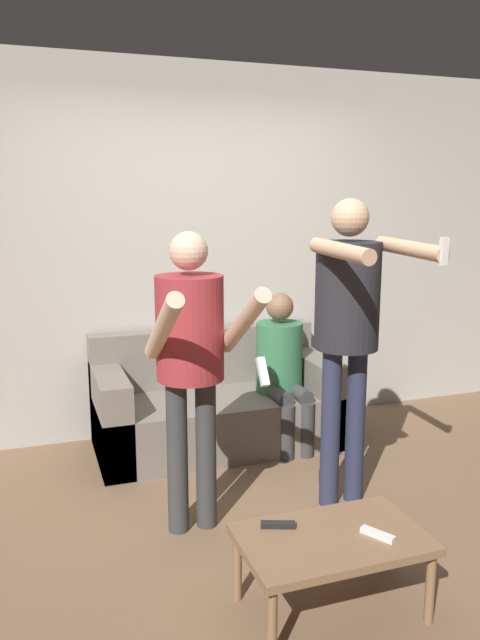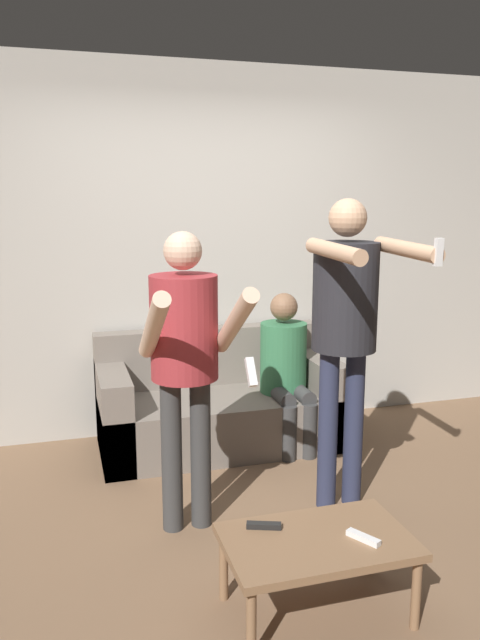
{
  "view_description": "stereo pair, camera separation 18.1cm",
  "coord_description": "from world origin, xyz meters",
  "px_view_note": "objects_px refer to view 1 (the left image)",
  "views": [
    {
      "loc": [
        -1.19,
        -2.84,
        1.76
      ],
      "look_at": [
        0.03,
        0.68,
        1.02
      ],
      "focal_mm": 35.0,
      "sensor_mm": 36.0,
      "label": 1
    },
    {
      "loc": [
        -1.02,
        -2.89,
        1.76
      ],
      "look_at": [
        0.03,
        0.68,
        1.02
      ],
      "focal_mm": 35.0,
      "sensor_mm": 36.0,
      "label": 2
    }
  ],
  "objects_px": {
    "person_standing_left": "(191,349)",
    "remote_far": "(278,525)",
    "coffee_table": "(332,544)",
    "remote_near": "(378,534)",
    "person_standing_right": "(348,314)",
    "couch": "(215,407)",
    "person_seated": "(282,364)"
  },
  "relations": [
    {
      "from": "person_standing_left",
      "to": "remote_far",
      "type": "relative_size",
      "value": 10.38
    },
    {
      "from": "coffee_table",
      "to": "remote_near",
      "type": "xyz_separation_m",
      "value": [
        0.17,
        -0.07,
        0.05
      ]
    },
    {
      "from": "coffee_table",
      "to": "person_standing_right",
      "type": "bearing_deg",
      "value": 58.79
    },
    {
      "from": "couch",
      "to": "person_standing_left",
      "type": "xyz_separation_m",
      "value": [
        -0.45,
        -1.09,
        0.72
      ]
    },
    {
      "from": "person_standing_right",
      "to": "remote_far",
      "type": "distance_m",
      "value": 1.25
    },
    {
      "from": "remote_far",
      "to": "person_standing_left",
      "type": "bearing_deg",
      "value": 105.2
    },
    {
      "from": "remote_far",
      "to": "person_seated",
      "type": "bearing_deg",
      "value": 66.64
    },
    {
      "from": "person_standing_right",
      "to": "remote_near",
      "type": "height_order",
      "value": "person_standing_right"
    },
    {
      "from": "couch",
      "to": "person_standing_left",
      "type": "distance_m",
      "value": 1.38
    },
    {
      "from": "remote_far",
      "to": "coffee_table",
      "type": "bearing_deg",
      "value": -35.54
    },
    {
      "from": "remote_far",
      "to": "person_standing_right",
      "type": "bearing_deg",
      "value": 45.19
    },
    {
      "from": "couch",
      "to": "person_standing_left",
      "type": "bearing_deg",
      "value": -112.28
    },
    {
      "from": "person_standing_right",
      "to": "coffee_table",
      "type": "height_order",
      "value": "person_standing_right"
    },
    {
      "from": "remote_near",
      "to": "person_standing_left",
      "type": "bearing_deg",
      "value": 121.42
    },
    {
      "from": "person_standing_left",
      "to": "remote_near",
      "type": "distance_m",
      "value": 1.24
    },
    {
      "from": "remote_near",
      "to": "person_standing_right",
      "type": "bearing_deg",
      "value": 69.81
    },
    {
      "from": "couch",
      "to": "coffee_table",
      "type": "relative_size",
      "value": 2.13
    },
    {
      "from": "person_standing_left",
      "to": "remote_near",
      "type": "bearing_deg",
      "value": -58.58
    },
    {
      "from": "person_seated",
      "to": "person_standing_left",
      "type": "bearing_deg",
      "value": -133.64
    },
    {
      "from": "person_seated",
      "to": "remote_far",
      "type": "bearing_deg",
      "value": -113.36
    },
    {
      "from": "couch",
      "to": "person_standing_right",
      "type": "xyz_separation_m",
      "value": [
        0.45,
        -1.09,
        0.85
      ]
    },
    {
      "from": "person_standing_right",
      "to": "remote_near",
      "type": "bearing_deg",
      "value": -110.19
    },
    {
      "from": "person_seated",
      "to": "couch",
      "type": "bearing_deg",
      "value": 162.82
    },
    {
      "from": "person_standing_right",
      "to": "remote_far",
      "type": "relative_size",
      "value": 11.42
    },
    {
      "from": "person_standing_left",
      "to": "remote_near",
      "type": "height_order",
      "value": "person_standing_left"
    },
    {
      "from": "person_standing_right",
      "to": "remote_far",
      "type": "bearing_deg",
      "value": -134.81
    },
    {
      "from": "coffee_table",
      "to": "remote_far",
      "type": "relative_size",
      "value": 5.15
    },
    {
      "from": "remote_near",
      "to": "remote_far",
      "type": "distance_m",
      "value": 0.42
    },
    {
      "from": "person_standing_right",
      "to": "person_seated",
      "type": "distance_m",
      "value": 1.08
    },
    {
      "from": "couch",
      "to": "remote_far",
      "type": "distance_m",
      "value": 1.82
    },
    {
      "from": "coffee_table",
      "to": "remote_near",
      "type": "distance_m",
      "value": 0.2
    },
    {
      "from": "person_standing_right",
      "to": "couch",
      "type": "bearing_deg",
      "value": 112.38
    }
  ]
}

